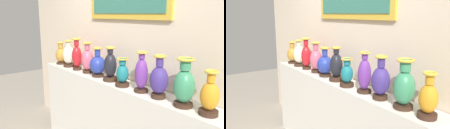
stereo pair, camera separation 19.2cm
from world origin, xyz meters
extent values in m
cube|color=silver|center=(0.00, 0.00, 0.52)|extent=(2.61, 0.32, 1.03)
cube|color=beige|center=(0.00, 0.22, 1.43)|extent=(4.59, 0.10, 2.87)
cylinder|color=#382319|center=(-1.16, -0.01, 1.05)|extent=(0.14, 0.14, 0.03)
ellipsoid|color=#B27F2D|center=(-1.16, -0.01, 1.17)|extent=(0.15, 0.15, 0.21)
cylinder|color=#B27F2D|center=(-1.16, -0.01, 1.31)|extent=(0.07, 0.07, 0.08)
torus|color=gold|center=(-1.16, -0.01, 1.35)|extent=(0.11, 0.11, 0.01)
cylinder|color=#382319|center=(-0.93, -0.01, 1.05)|extent=(0.15, 0.15, 0.04)
ellipsoid|color=beige|center=(-0.93, -0.01, 1.20)|extent=(0.16, 0.16, 0.25)
cylinder|color=beige|center=(-0.93, -0.01, 1.36)|extent=(0.06, 0.06, 0.07)
torus|color=gold|center=(-0.93, -0.01, 1.39)|extent=(0.12, 0.12, 0.01)
cylinder|color=#382319|center=(-0.69, -0.03, 1.05)|extent=(0.11, 0.11, 0.04)
ellipsoid|color=red|center=(-0.69, -0.03, 1.21)|extent=(0.13, 0.13, 0.28)
cylinder|color=red|center=(-0.69, -0.03, 1.39)|extent=(0.06, 0.06, 0.09)
torus|color=gold|center=(-0.69, -0.03, 1.44)|extent=(0.12, 0.12, 0.02)
cylinder|color=#382319|center=(-0.47, -0.01, 1.05)|extent=(0.12, 0.12, 0.03)
ellipsoid|color=#CC5972|center=(-0.47, -0.01, 1.20)|extent=(0.15, 0.15, 0.25)
cylinder|color=#CC5972|center=(-0.47, -0.01, 1.36)|extent=(0.06, 0.06, 0.09)
torus|color=gold|center=(-0.47, -0.01, 1.41)|extent=(0.12, 0.12, 0.02)
cylinder|color=#382319|center=(-0.24, -0.02, 1.05)|extent=(0.14, 0.14, 0.03)
ellipsoid|color=#263899|center=(-0.24, -0.02, 1.17)|extent=(0.19, 0.19, 0.21)
cylinder|color=#263899|center=(-0.24, -0.02, 1.32)|extent=(0.06, 0.06, 0.09)
torus|color=gold|center=(-0.24, -0.02, 1.37)|extent=(0.11, 0.11, 0.02)
cylinder|color=#382319|center=(-0.01, -0.02, 1.06)|extent=(0.16, 0.16, 0.04)
ellipsoid|color=black|center=(-0.01, -0.02, 1.21)|extent=(0.14, 0.14, 0.26)
cylinder|color=black|center=(-0.01, -0.02, 1.37)|extent=(0.06, 0.06, 0.06)
torus|color=gold|center=(-0.01, -0.02, 1.40)|extent=(0.10, 0.10, 0.02)
cylinder|color=#382319|center=(0.23, -0.05, 1.05)|extent=(0.14, 0.14, 0.04)
ellipsoid|color=#19727A|center=(0.23, -0.05, 1.17)|extent=(0.12, 0.12, 0.18)
cylinder|color=#19727A|center=(0.23, -0.05, 1.29)|extent=(0.07, 0.07, 0.06)
torus|color=gold|center=(0.23, -0.05, 1.32)|extent=(0.12, 0.12, 0.01)
cylinder|color=#382319|center=(0.47, -0.03, 1.05)|extent=(0.13, 0.13, 0.03)
ellipsoid|color=#6B3393|center=(0.47, -0.03, 1.21)|extent=(0.12, 0.12, 0.29)
cylinder|color=#6B3393|center=(0.47, -0.03, 1.38)|extent=(0.06, 0.06, 0.06)
torus|color=gold|center=(0.47, -0.03, 1.41)|extent=(0.11, 0.11, 0.02)
cylinder|color=#382319|center=(0.68, -0.03, 1.05)|extent=(0.12, 0.12, 0.04)
ellipsoid|color=#3F2D7F|center=(0.68, -0.03, 1.20)|extent=(0.16, 0.16, 0.24)
cylinder|color=#3F2D7F|center=(0.68, -0.03, 1.36)|extent=(0.06, 0.06, 0.09)
torus|color=gold|center=(0.68, -0.03, 1.40)|extent=(0.11, 0.11, 0.02)
cylinder|color=#382319|center=(0.93, -0.03, 1.05)|extent=(0.15, 0.15, 0.03)
ellipsoid|color=#388C60|center=(0.93, -0.03, 1.20)|extent=(0.17, 0.17, 0.26)
cylinder|color=#388C60|center=(0.93, -0.03, 1.37)|extent=(0.08, 0.08, 0.08)
torus|color=gold|center=(0.93, -0.03, 1.42)|extent=(0.14, 0.14, 0.02)
cylinder|color=#382319|center=(1.14, -0.03, 1.05)|extent=(0.14, 0.14, 0.04)
ellipsoid|color=orange|center=(1.14, -0.03, 1.18)|extent=(0.13, 0.13, 0.21)
cylinder|color=orange|center=(1.14, -0.03, 1.32)|extent=(0.06, 0.06, 0.08)
torus|color=gold|center=(1.14, -0.03, 1.36)|extent=(0.10, 0.10, 0.02)
camera|label=1|loc=(1.96, -1.60, 1.76)|focal=38.25mm
camera|label=2|loc=(2.07, -1.44, 1.76)|focal=38.25mm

